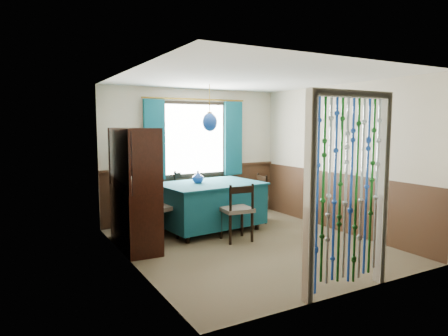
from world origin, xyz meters
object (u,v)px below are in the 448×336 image
chair_right (255,197)px  vase_sideboard (130,179)px  dining_table (210,203)px  chair_far (189,195)px  chair_near (237,210)px  sideboard (134,206)px  pendant_lamp (210,122)px  chair_left (159,208)px  bowl_shelf (141,165)px  vase_table (198,177)px

chair_right → vase_sideboard: bearing=99.0°
vase_sideboard → dining_table: bearing=-5.0°
chair_far → chair_near: bearing=77.8°
chair_far → sideboard: bearing=19.3°
dining_table → pendant_lamp: size_ratio=2.32×
chair_near → pendant_lamp: bearing=101.5°
chair_near → pendant_lamp: pendant_lamp is taller
dining_table → pendant_lamp: bearing=0.0°
chair_left → pendant_lamp: 1.67m
bowl_shelf → vase_sideboard: (0.00, 0.58, -0.26)m
dining_table → sideboard: bearing=-175.6°
chair_far → sideboard: size_ratio=0.54×
chair_far → vase_table: vase_table is taller
dining_table → vase_sideboard: (-1.35, 0.12, 0.50)m
chair_near → chair_right: 1.27m
sideboard → pendant_lamp: bearing=13.1°
chair_near → vase_table: (-0.26, 0.88, 0.44)m
pendant_lamp → bowl_shelf: pendant_lamp is taller
chair_near → bowl_shelf: bowl_shelf is taller
dining_table → bowl_shelf: 1.62m
dining_table → chair_near: (0.08, -0.78, 0.01)m
vase_table → chair_near: bearing=-73.5°
dining_table → pendant_lamp: pendant_lamp is taller
chair_near → vase_sideboard: bearing=153.5°
chair_near → vase_table: vase_table is taller
vase_sideboard → sideboard: bearing=-99.0°
vase_table → chair_left: bearing=-165.2°
sideboard → pendant_lamp: size_ratio=2.24×
pendant_lamp → vase_table: size_ratio=4.14×
chair_near → vase_table: bearing=112.0°
pendant_lamp → vase_sideboard: size_ratio=4.43×
dining_table → bowl_shelf: (-1.35, -0.46, 0.77)m
dining_table → chair_right: bearing=-0.2°
chair_far → vase_sideboard: size_ratio=5.38×
chair_right → sideboard: (-2.40, -0.36, 0.14)m
chair_far → vase_sideboard: bearing=8.6°
sideboard → bowl_shelf: 0.66m
dining_table → chair_right: chair_right is taller
chair_far → chair_left: 1.25m
chair_left → vase_sideboard: size_ratio=5.37×
chair_far → sideboard: (-1.35, -1.01, 0.10)m
dining_table → chair_far: size_ratio=1.90×
chair_far → sideboard: sideboard is taller
chair_left → vase_table: 0.92m
chair_left → bowl_shelf: size_ratio=4.49×
bowl_shelf → chair_left: bearing=42.4°
chair_right → sideboard: sideboard is taller
chair_near → chair_far: chair_far is taller
dining_table → bowl_shelf: bowl_shelf is taller
chair_near → vase_table: size_ratio=4.82×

